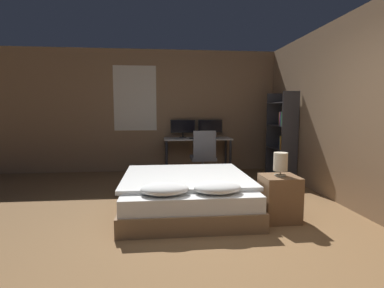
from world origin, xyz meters
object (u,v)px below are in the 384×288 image
(nightstand, at_px, (279,198))
(computer_mouse, at_px, (212,138))
(office_chair, at_px, (203,160))
(bed, at_px, (186,193))
(keyboard, at_px, (199,138))
(bookshelf, at_px, (283,131))
(monitor_left, at_px, (183,127))
(desk, at_px, (198,143))
(bedside_lamp, at_px, (281,162))
(monitor_right, at_px, (210,127))

(nightstand, height_order, computer_mouse, computer_mouse)
(computer_mouse, height_order, office_chair, office_chair)
(computer_mouse, xyz_separation_m, office_chair, (-0.25, -0.50, -0.39))
(bed, relative_size, keyboard, 4.95)
(bed, distance_m, keyboard, 2.36)
(bed, xyz_separation_m, nightstand, (1.11, -0.53, 0.05))
(bookshelf, bearing_deg, nightstand, -113.44)
(nightstand, distance_m, monitor_left, 3.37)
(desk, bearing_deg, bed, -100.63)
(keyboard, height_order, bookshelf, bookshelf)
(bedside_lamp, xyz_separation_m, office_chair, (-0.63, 2.28, -0.34))
(desk, xyz_separation_m, computer_mouse, (0.28, -0.18, 0.12))
(bedside_lamp, relative_size, computer_mouse, 4.14)
(nightstand, distance_m, keyboard, 2.90)
(desk, bearing_deg, monitor_right, 30.74)
(monitor_right, xyz_separation_m, office_chair, (-0.28, -0.87, -0.60))
(bedside_lamp, height_order, bookshelf, bookshelf)
(office_chair, distance_m, bookshelf, 1.68)
(computer_mouse, relative_size, bookshelf, 0.04)
(bed, bearing_deg, nightstand, -25.42)
(monitor_left, xyz_separation_m, office_chair, (0.34, -0.87, -0.60))
(desk, height_order, office_chair, office_chair)
(office_chair, relative_size, bookshelf, 0.57)
(keyboard, xyz_separation_m, bookshelf, (1.61, -0.59, 0.18))
(office_chair, bearing_deg, bed, -105.58)
(bedside_lamp, relative_size, monitor_right, 0.53)
(monitor_left, height_order, keyboard, monitor_left)
(nightstand, relative_size, bedside_lamp, 1.93)
(bed, distance_m, monitor_right, 2.83)
(keyboard, bearing_deg, bedside_lamp, -76.69)
(office_chair, bearing_deg, keyboard, 93.56)
(bed, distance_m, monitor_left, 2.73)
(bedside_lamp, xyz_separation_m, keyboard, (-0.66, 2.78, 0.05))
(keyboard, bearing_deg, monitor_left, 130.31)
(monitor_left, distance_m, monitor_right, 0.62)
(desk, xyz_separation_m, office_chair, (0.03, -0.68, -0.27))
(bed, height_order, office_chair, office_chair)
(monitor_left, xyz_separation_m, keyboard, (0.31, -0.36, -0.22))
(bedside_lamp, distance_m, monitor_left, 3.30)
(bed, distance_m, bedside_lamp, 1.33)
(monitor_left, distance_m, keyboard, 0.52)
(bed, distance_m, desk, 2.51)
(nightstand, xyz_separation_m, keyboard, (-0.66, 2.78, 0.50))
(bed, height_order, bedside_lamp, bedside_lamp)
(bed, relative_size, bookshelf, 1.11)
(bedside_lamp, height_order, keyboard, bedside_lamp)
(bedside_lamp, relative_size, office_chair, 0.29)
(monitor_left, relative_size, computer_mouse, 7.83)
(bed, distance_m, bookshelf, 2.75)
(bed, bearing_deg, office_chair, 74.42)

